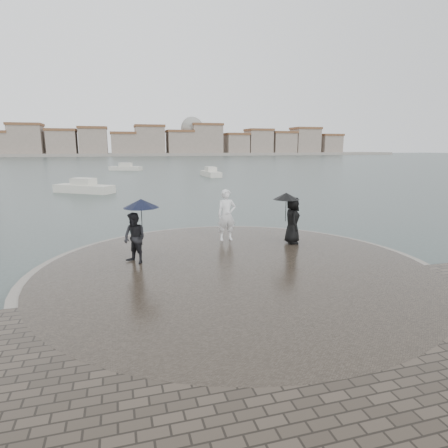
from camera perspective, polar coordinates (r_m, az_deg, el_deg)
name	(u,v)px	position (r m, az deg, el deg)	size (l,w,h in m)	color
ground	(283,329)	(8.80, 8.93, -15.55)	(400.00, 400.00, 0.00)	#2B3835
kerb_ring	(235,273)	(11.74, 1.75, -7.43)	(12.50, 12.50, 0.32)	gray
quay_tip	(235,272)	(11.73, 1.75, -7.33)	(11.90, 11.90, 0.36)	#2D261E
statue	(227,215)	(14.69, 0.40, 1.37)	(0.74, 0.48, 2.02)	white
visitor_left	(137,227)	(12.10, -13.16, -0.47)	(1.31, 1.17, 2.04)	black
visitor_right	(291,215)	(14.43, 10.18, 1.40)	(1.16, 1.11, 1.95)	black
far_skyline	(108,143)	(167.80, -17.27, 11.77)	(260.00, 20.00, 37.00)	gray
boats	(146,175)	(50.77, -11.83, 7.38)	(18.80, 35.71, 1.50)	beige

